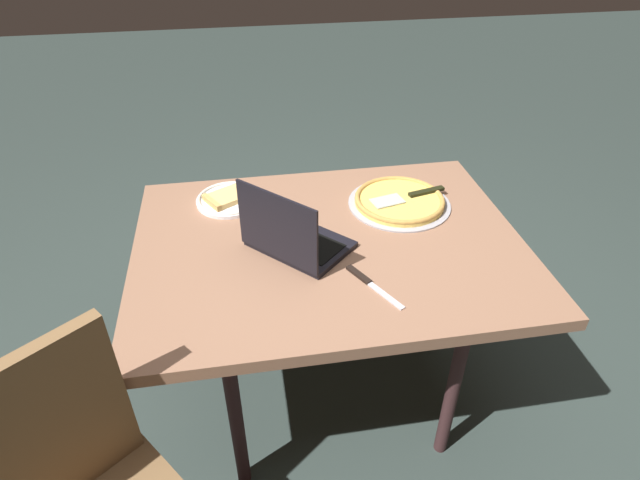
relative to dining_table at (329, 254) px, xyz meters
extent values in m
plane|color=#2E3A36|center=(0.00, 0.00, -0.67)|extent=(12.00, 12.00, 0.00)
cube|color=#8B6249|center=(0.00, 0.00, 0.04)|extent=(1.29, 0.97, 0.04)
cylinder|color=#392223|center=(-0.36, -0.36, -0.33)|extent=(0.05, 0.05, 0.69)
cylinder|color=#392223|center=(0.36, -0.36, -0.33)|extent=(0.05, 0.05, 0.69)
cylinder|color=#392223|center=(-0.36, 0.36, -0.33)|extent=(0.05, 0.05, 0.69)
cylinder|color=#392223|center=(0.36, 0.36, -0.33)|extent=(0.05, 0.05, 0.69)
cube|color=black|center=(0.10, 0.01, 0.07)|extent=(0.37, 0.37, 0.02)
cube|color=black|center=(0.10, 0.01, 0.08)|extent=(0.29, 0.29, 0.00)
cube|color=black|center=(0.18, 0.09, 0.19)|extent=(0.22, 0.23, 0.23)
cube|color=silver|center=(0.18, 0.09, 0.19)|extent=(0.19, 0.20, 0.20)
cylinder|color=white|center=(0.32, -0.31, 0.06)|extent=(0.25, 0.25, 0.01)
torus|color=white|center=(0.32, -0.31, 0.07)|extent=(0.24, 0.24, 0.01)
cube|color=#EFBF6E|center=(0.32, -0.31, 0.08)|extent=(0.19, 0.17, 0.02)
cube|color=tan|center=(0.38, -0.27, 0.08)|extent=(0.07, 0.11, 0.03)
cylinder|color=#A09FA6|center=(-0.30, -0.19, 0.06)|extent=(0.38, 0.38, 0.01)
cylinder|color=#EDC155|center=(-0.30, -0.19, 0.07)|extent=(0.33, 0.33, 0.02)
torus|color=#BB8A41|center=(-0.30, -0.19, 0.08)|extent=(0.33, 0.33, 0.02)
cube|color=#B0BAB1|center=(-0.25, -0.17, 0.08)|extent=(0.13, 0.09, 0.00)
cube|color=black|center=(-0.41, -0.21, 0.09)|extent=(0.15, 0.06, 0.01)
cube|color=silver|center=(-0.10, 0.28, 0.06)|extent=(0.10, 0.17, 0.00)
cube|color=black|center=(-0.06, 0.20, 0.06)|extent=(0.06, 0.10, 0.01)
cube|color=brown|center=(0.77, 0.62, 0.05)|extent=(0.36, 0.29, 0.47)
camera|label=1|loc=(0.27, 1.41, 1.08)|focal=29.56mm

